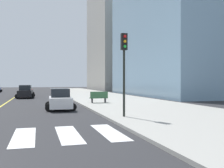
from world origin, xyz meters
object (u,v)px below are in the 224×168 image
park_bench (99,97)px  car_black_nearest (25,92)px  car_red_seventh (27,91)px  car_white_fourth (60,100)px  traffic_light_near_corner (124,58)px

park_bench → car_black_nearest: bearing=31.5°
car_red_seventh → car_white_fourth: bearing=98.2°
car_red_seventh → park_bench: (7.64, -18.62, -0.13)m
car_black_nearest → traffic_light_near_corner: 24.21m
car_white_fourth → park_bench: 5.95m
car_white_fourth → traffic_light_near_corner: traffic_light_near_corner is taller
park_bench → car_white_fourth: bearing=135.8°
car_white_fourth → park_bench: bearing=-132.8°
car_red_seventh → traffic_light_near_corner: 30.17m
car_white_fourth → car_red_seventh: 23.13m
car_white_fourth → car_black_nearest: bearing=-76.8°
traffic_light_near_corner → park_bench: (0.89, 10.65, -2.97)m
car_black_nearest → park_bench: size_ratio=2.26×
car_red_seventh → traffic_light_near_corner: bearing=102.5°
traffic_light_near_corner → car_red_seventh: bearing=-77.0°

